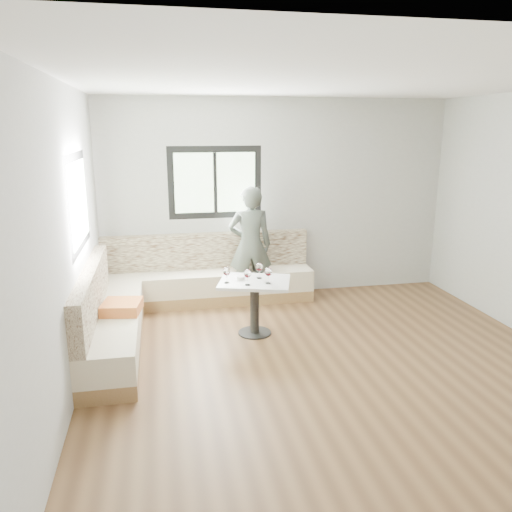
# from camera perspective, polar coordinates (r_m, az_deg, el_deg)

# --- Properties ---
(room) EXTENTS (5.01, 5.01, 2.81)m
(room) POSITION_cam_1_polar(r_m,az_deg,el_deg) (4.88, 8.29, 2.77)
(room) COLOR brown
(room) RESTS_ON ground
(banquette) EXTENTS (2.90, 2.80, 0.95)m
(banquette) POSITION_cam_1_polar(r_m,az_deg,el_deg) (6.40, -9.72, -4.50)
(banquette) COLOR #987349
(banquette) RESTS_ON ground
(table) EXTENTS (0.95, 0.83, 0.66)m
(table) POSITION_cam_1_polar(r_m,az_deg,el_deg) (5.86, -0.16, -4.37)
(table) COLOR black
(table) RESTS_ON ground
(person) EXTENTS (0.63, 0.44, 1.64)m
(person) POSITION_cam_1_polar(r_m,az_deg,el_deg) (6.87, -0.67, 1.25)
(person) COLOR #474E47
(person) RESTS_ON ground
(olive_ramekin) EXTENTS (0.10, 0.10, 0.04)m
(olive_ramekin) POSITION_cam_1_polar(r_m,az_deg,el_deg) (5.86, -1.74, -2.49)
(olive_ramekin) COLOR white
(olive_ramekin) RESTS_ON table
(wine_glass_a) EXTENTS (0.09, 0.09, 0.19)m
(wine_glass_a) POSITION_cam_1_polar(r_m,az_deg,el_deg) (5.70, -3.38, -1.81)
(wine_glass_a) COLOR white
(wine_glass_a) RESTS_ON table
(wine_glass_b) EXTENTS (0.09, 0.09, 0.19)m
(wine_glass_b) POSITION_cam_1_polar(r_m,az_deg,el_deg) (5.61, -0.97, -2.05)
(wine_glass_b) COLOR white
(wine_glass_b) RESTS_ON table
(wine_glass_c) EXTENTS (0.09, 0.09, 0.19)m
(wine_glass_c) POSITION_cam_1_polar(r_m,az_deg,el_deg) (5.67, 1.41, -1.88)
(wine_glass_c) COLOR white
(wine_glass_c) RESTS_ON table
(wine_glass_d) EXTENTS (0.09, 0.09, 0.19)m
(wine_glass_d) POSITION_cam_1_polar(r_m,az_deg,el_deg) (5.86, 0.37, -1.32)
(wine_glass_d) COLOR white
(wine_glass_d) RESTS_ON table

